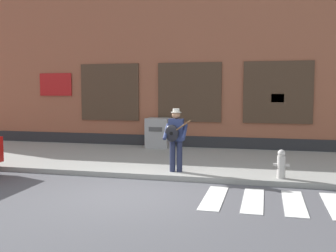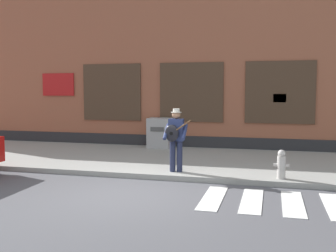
% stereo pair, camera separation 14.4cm
% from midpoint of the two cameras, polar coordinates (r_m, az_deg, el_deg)
% --- Properties ---
extents(ground_plane, '(160.00, 160.00, 0.00)m').
position_cam_midpoint_polar(ground_plane, '(8.69, -5.69, -9.80)').
color(ground_plane, '#4C4C51').
extents(sidewalk, '(28.00, 5.07, 0.13)m').
position_cam_midpoint_polar(sidewalk, '(12.38, 0.51, -4.97)').
color(sidewalk, gray).
rests_on(sidewalk, ground).
extents(building_backdrop, '(28.00, 4.06, 6.85)m').
position_cam_midpoint_polar(building_backdrop, '(16.67, 4.22, 9.17)').
color(building_backdrop, '#99563D').
rests_on(building_backdrop, ground).
extents(busker, '(0.72, 0.53, 1.65)m').
position_cam_midpoint_polar(busker, '(10.14, 0.68, -1.49)').
color(busker, '#1E233D').
rests_on(busker, sidewalk).
extents(utility_box, '(0.84, 0.70, 1.10)m').
position_cam_midpoint_polar(utility_box, '(14.57, -1.74, -1.00)').
color(utility_box, '#9E9E9E').
rests_on(utility_box, sidewalk).
extents(fire_hydrant, '(0.38, 0.20, 0.70)m').
position_cam_midpoint_polar(fire_hydrant, '(9.83, 15.71, -5.36)').
color(fire_hydrant, '#B2ADA8').
rests_on(fire_hydrant, sidewalk).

